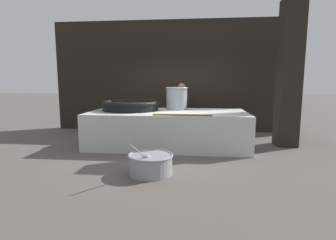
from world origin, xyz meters
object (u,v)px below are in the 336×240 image
(stock_pot, at_px, (177,98))
(cook, at_px, (181,107))
(giant_wok_near, at_px, (131,105))
(prep_bowl_vegetables, at_px, (151,163))

(stock_pot, height_order, cook, cook)
(giant_wok_near, bearing_deg, prep_bowl_vegetables, -68.23)
(giant_wok_near, bearing_deg, stock_pot, 14.87)
(stock_pot, relative_size, prep_bowl_vegetables, 0.60)
(giant_wok_near, xyz_separation_m, stock_pot, (1.21, 0.32, 0.18))
(cook, bearing_deg, prep_bowl_vegetables, 78.49)
(prep_bowl_vegetables, bearing_deg, stock_pot, 84.20)
(cook, height_order, prep_bowl_vegetables, cook)
(giant_wok_near, height_order, prep_bowl_vegetables, giant_wok_near)
(giant_wok_near, relative_size, stock_pot, 2.51)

